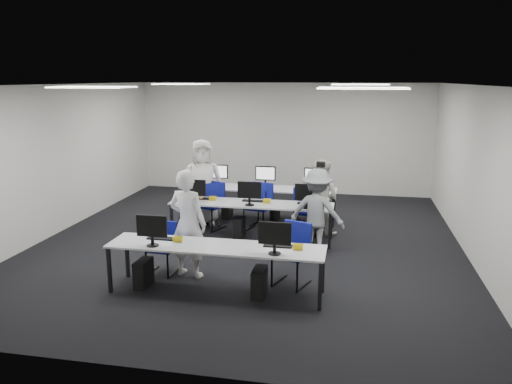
% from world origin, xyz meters
% --- Properties ---
extents(room, '(9.00, 9.02, 3.00)m').
position_xyz_m(room, '(0.00, 0.00, 1.50)').
color(room, black).
rests_on(room, ground).
extents(ceiling_panels, '(5.20, 4.60, 0.02)m').
position_xyz_m(ceiling_panels, '(0.00, 0.00, 2.98)').
color(ceiling_panels, white).
rests_on(ceiling_panels, room).
extents(desk_front, '(3.20, 0.70, 0.73)m').
position_xyz_m(desk_front, '(0.00, -2.40, 0.68)').
color(desk_front, silver).
rests_on(desk_front, ground).
extents(desk_mid, '(3.20, 0.70, 0.73)m').
position_xyz_m(desk_mid, '(0.00, 0.20, 0.68)').
color(desk_mid, silver).
rests_on(desk_mid, ground).
extents(desk_back, '(3.20, 0.70, 0.73)m').
position_xyz_m(desk_back, '(0.00, 1.60, 0.68)').
color(desk_back, silver).
rests_on(desk_back, ground).
extents(equipment_front, '(2.51, 0.41, 1.19)m').
position_xyz_m(equipment_front, '(-0.19, -2.42, 0.36)').
color(equipment_front, '#0E27B8').
rests_on(equipment_front, desk_front).
extents(equipment_mid, '(2.91, 0.41, 1.19)m').
position_xyz_m(equipment_mid, '(-0.19, 0.18, 0.36)').
color(equipment_mid, white).
rests_on(equipment_mid, desk_mid).
extents(equipment_back, '(2.91, 0.41, 1.19)m').
position_xyz_m(equipment_back, '(0.19, 1.62, 0.36)').
color(equipment_back, white).
rests_on(equipment_back, desk_back).
extents(chair_0, '(0.44, 0.47, 0.84)m').
position_xyz_m(chair_0, '(-1.06, -1.83, 0.26)').
color(chair_0, navy).
rests_on(chair_0, ground).
extents(chair_1, '(0.61, 0.64, 0.96)m').
position_xyz_m(chair_1, '(1.06, -1.89, 0.30)').
color(chair_1, navy).
rests_on(chair_1, ground).
extents(chair_2, '(0.63, 0.65, 0.98)m').
position_xyz_m(chair_2, '(-0.99, 0.73, 0.31)').
color(chair_2, navy).
rests_on(chair_2, ground).
extents(chair_3, '(0.60, 0.63, 0.99)m').
position_xyz_m(chair_3, '(0.04, 0.77, 0.31)').
color(chair_3, navy).
rests_on(chair_3, ground).
extents(chair_4, '(0.54, 0.57, 0.89)m').
position_xyz_m(chair_4, '(1.12, 0.74, 0.28)').
color(chair_4, navy).
rests_on(chair_4, ground).
extents(chair_5, '(0.61, 0.63, 0.95)m').
position_xyz_m(chair_5, '(-1.11, 1.00, 0.30)').
color(chair_5, navy).
rests_on(chair_5, ground).
extents(chair_6, '(0.50, 0.53, 0.82)m').
position_xyz_m(chair_6, '(0.03, 1.14, 0.26)').
color(chair_6, navy).
rests_on(chair_6, ground).
extents(chair_7, '(0.51, 0.54, 0.94)m').
position_xyz_m(chair_7, '(0.94, 1.06, 0.30)').
color(chair_7, navy).
rests_on(chair_7, ground).
extents(handbag, '(0.45, 0.37, 0.31)m').
position_xyz_m(handbag, '(-1.12, 0.31, 0.89)').
color(handbag, tan).
rests_on(handbag, desk_mid).
extents(student_0, '(0.72, 0.55, 1.75)m').
position_xyz_m(student_0, '(-0.61, -1.84, 0.87)').
color(student_0, silver).
rests_on(student_0, ground).
extents(student_1, '(0.92, 0.84, 1.53)m').
position_xyz_m(student_1, '(1.31, 0.85, 0.76)').
color(student_1, silver).
rests_on(student_1, ground).
extents(student_2, '(1.07, 0.90, 1.86)m').
position_xyz_m(student_2, '(-1.23, 0.97, 0.93)').
color(student_2, silver).
rests_on(student_2, ground).
extents(student_3, '(0.94, 0.65, 1.48)m').
position_xyz_m(student_3, '(1.21, 1.02, 0.74)').
color(student_3, silver).
rests_on(student_3, ground).
extents(photographer, '(1.10, 0.77, 1.56)m').
position_xyz_m(photographer, '(1.32, -0.40, 0.78)').
color(photographer, gray).
rests_on(photographer, ground).
extents(dslr_camera, '(0.17, 0.20, 0.10)m').
position_xyz_m(dslr_camera, '(1.36, -0.22, 1.61)').
color(dslr_camera, black).
rests_on(dslr_camera, photographer).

